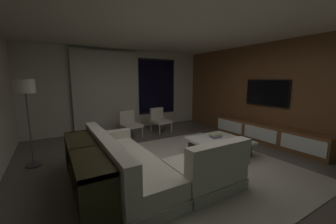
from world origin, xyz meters
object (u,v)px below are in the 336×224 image
(console_table_behind_couch, at_px, (85,168))
(media_console, at_px, (266,134))
(accent_chair_near_window, at_px, (160,119))
(accent_chair_by_curtain, at_px, (129,123))
(book_stack_on_coffee_table, at_px, (215,136))
(sectional_couch, at_px, (146,166))
(standing_lamp, at_px, (25,92))
(mounted_tv, at_px, (267,93))
(coffee_table, at_px, (219,147))

(console_table_behind_couch, bearing_deg, media_console, 1.48)
(accent_chair_near_window, xyz_separation_m, accent_chair_by_curtain, (-1.06, -0.07, 0.00))
(accent_chair_near_window, xyz_separation_m, media_console, (1.90, -2.54, -0.18))
(accent_chair_near_window, relative_size, media_console, 0.25)
(book_stack_on_coffee_table, relative_size, console_table_behind_couch, 0.14)
(sectional_couch, distance_m, console_table_behind_couch, 0.93)
(media_console, height_order, console_table_behind_couch, console_table_behind_couch)
(sectional_couch, xyz_separation_m, console_table_behind_couch, (-0.91, 0.13, 0.13))
(sectional_couch, bearing_deg, standing_lamp, 133.65)
(accent_chair_near_window, relative_size, mounted_tv, 0.63)
(media_console, bearing_deg, console_table_behind_couch, -178.52)
(media_console, height_order, standing_lamp, standing_lamp)
(book_stack_on_coffee_table, distance_m, standing_lamp, 4.02)
(accent_chair_by_curtain, bearing_deg, standing_lamp, -157.48)
(coffee_table, distance_m, accent_chair_near_window, 2.52)
(sectional_couch, height_order, mounted_tv, mounted_tv)
(book_stack_on_coffee_table, height_order, accent_chair_near_window, accent_chair_near_window)
(coffee_table, relative_size, accent_chair_by_curtain, 1.49)
(sectional_couch, distance_m, media_console, 3.66)
(standing_lamp, bearing_deg, accent_chair_near_window, 16.98)
(coffee_table, relative_size, book_stack_on_coffee_table, 4.09)
(sectional_couch, relative_size, accent_chair_by_curtain, 3.21)
(coffee_table, xyz_separation_m, book_stack_on_coffee_table, (0.04, 0.16, 0.22))
(sectional_couch, height_order, accent_chair_by_curtain, sectional_couch)
(sectional_couch, xyz_separation_m, media_console, (3.66, 0.25, -0.04))
(coffee_table, bearing_deg, sectional_couch, -171.51)
(sectional_couch, xyz_separation_m, mounted_tv, (3.84, 0.45, 1.06))
(accent_chair_by_curtain, distance_m, console_table_behind_couch, 3.05)
(book_stack_on_coffee_table, bearing_deg, accent_chair_near_window, 95.72)
(sectional_couch, relative_size, accent_chair_near_window, 3.21)
(accent_chair_by_curtain, height_order, console_table_behind_couch, accent_chair_by_curtain)
(book_stack_on_coffee_table, distance_m, mounted_tv, 2.07)
(mounted_tv, xyz_separation_m, standing_lamp, (-5.50, 1.30, 0.12))
(book_stack_on_coffee_table, distance_m, accent_chair_near_window, 2.35)
(coffee_table, xyz_separation_m, media_console, (1.70, -0.04, 0.06))
(console_table_behind_couch, bearing_deg, accent_chair_by_curtain, 58.19)
(sectional_couch, height_order, accent_chair_near_window, sectional_couch)
(accent_chair_by_curtain, bearing_deg, sectional_couch, -104.36)
(accent_chair_by_curtain, bearing_deg, mounted_tv, -35.99)
(coffee_table, xyz_separation_m, standing_lamp, (-3.62, 1.45, 1.28))
(mounted_tv, bearing_deg, coffee_table, -175.31)
(coffee_table, distance_m, standing_lamp, 4.10)
(accent_chair_by_curtain, height_order, standing_lamp, standing_lamp)
(accent_chair_near_window, distance_m, media_console, 3.18)
(book_stack_on_coffee_table, relative_size, media_console, 0.09)
(accent_chair_near_window, bearing_deg, book_stack_on_coffee_table, -84.28)
(book_stack_on_coffee_table, distance_m, accent_chair_by_curtain, 2.62)
(sectional_couch, xyz_separation_m, coffee_table, (1.95, 0.29, -0.10))
(accent_chair_near_window, distance_m, console_table_behind_couch, 3.77)
(sectional_couch, distance_m, coffee_table, 1.98)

